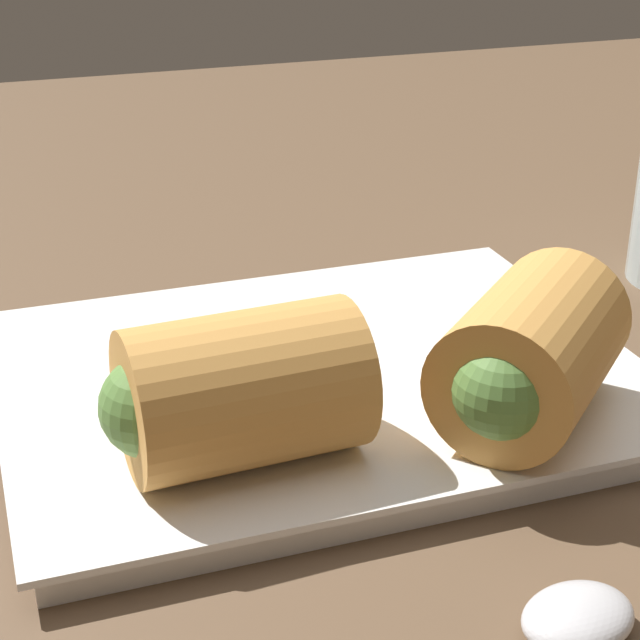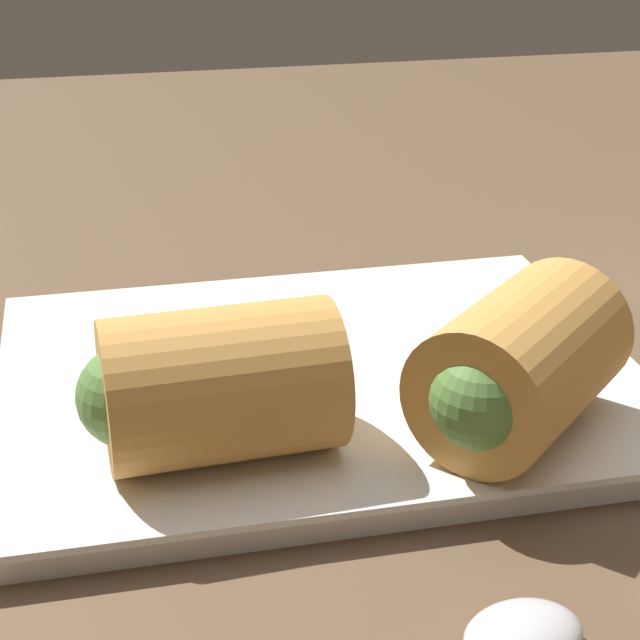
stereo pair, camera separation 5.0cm
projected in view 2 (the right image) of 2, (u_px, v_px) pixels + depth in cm
name	position (u px, v px, depth cm)	size (l,w,h in cm)	color
table_surface	(330.00, 387.00, 51.87)	(180.00, 140.00, 2.00)	brown
serving_plate	(320.00, 382.00, 48.64)	(28.51, 22.29, 1.50)	white
roll_front_left	(207.00, 386.00, 40.49)	(10.05, 6.43, 5.98)	#D19347
roll_front_right	(516.00, 368.00, 41.82)	(10.56, 10.41, 5.98)	#D19347
spoon	(562.00, 623.00, 34.16)	(18.37, 6.23, 1.39)	silver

